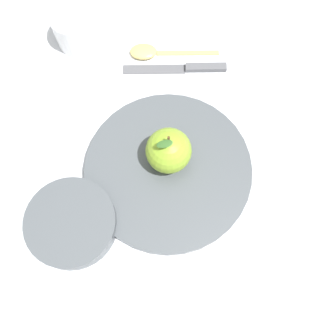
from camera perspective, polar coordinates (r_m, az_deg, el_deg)
name	(u,v)px	position (r m, az deg, el deg)	size (l,w,h in m)	color
ground_plane	(166,145)	(0.64, -0.29, 3.35)	(2.40, 2.40, 0.00)	silver
dinner_plate	(168,170)	(0.61, 0.00, -0.29)	(0.27, 0.27, 0.02)	#4C5156
apple	(169,151)	(0.58, 0.08, 2.57)	(0.07, 0.07, 0.09)	#8CB22D
side_bowl	(71,223)	(0.60, -14.09, -7.84)	(0.14, 0.14, 0.03)	#4C5156
cup	(75,27)	(0.73, -13.48, 19.50)	(0.08, 0.08, 0.06)	white
knife	(184,68)	(0.71, 2.43, 14.47)	(0.12, 0.16, 0.01)	#59595E
spoon	(153,52)	(0.72, -2.29, 16.72)	(0.11, 0.14, 0.01)	#D8B766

